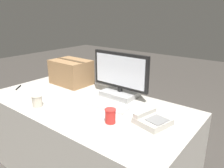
{
  "coord_description": "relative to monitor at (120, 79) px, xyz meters",
  "views": [
    {
      "loc": [
        1.23,
        -1.19,
        1.45
      ],
      "look_at": [
        0.15,
        0.18,
        0.87
      ],
      "focal_mm": 35.0,
      "sensor_mm": 36.0,
      "label": 1
    }
  ],
  "objects": [
    {
      "name": "paper_cup_right",
      "position": [
        0.25,
        -0.44,
        -0.11
      ],
      "size": [
        0.08,
        0.08,
        0.1
      ],
      "color": "red",
      "rests_on": "office_desk"
    },
    {
      "name": "spoon",
      "position": [
        -0.51,
        -0.59,
        -0.16
      ],
      "size": [
        0.15,
        0.1,
        0.0
      ],
      "rotation": [
        0.0,
        0.0,
        0.56
      ],
      "color": "#B2B2B7",
      "rests_on": "office_desk"
    },
    {
      "name": "cardboard_box",
      "position": [
        -0.62,
        -0.02,
        -0.03
      ],
      "size": [
        0.41,
        0.3,
        0.26
      ],
      "rotation": [
        0.0,
        0.0,
        -0.02
      ],
      "color": "#9E754C",
      "rests_on": "office_desk"
    },
    {
      "name": "pen_marker",
      "position": [
        -0.94,
        -0.46,
        -0.15
      ],
      "size": [
        0.09,
        0.1,
        0.01
      ],
      "rotation": [
        0.0,
        0.0,
        2.28
      ],
      "color": "black",
      "rests_on": "office_desk"
    },
    {
      "name": "keyboard",
      "position": [
        0.01,
        -0.25,
        -0.15
      ],
      "size": [
        0.47,
        0.2,
        0.03
      ],
      "rotation": [
        0.0,
        0.0,
        0.1
      ],
      "color": "silver",
      "rests_on": "office_desk"
    },
    {
      "name": "desk_phone",
      "position": [
        0.48,
        -0.28,
        -0.13
      ],
      "size": [
        0.24,
        0.24,
        0.07
      ],
      "rotation": [
        0.0,
        0.0,
        -0.22
      ],
      "color": "beige",
      "rests_on": "office_desk"
    },
    {
      "name": "office_desk",
      "position": [
        -0.14,
        -0.3,
        -0.52
      ],
      "size": [
        1.8,
        0.9,
        0.72
      ],
      "color": "beige",
      "rests_on": "ground_plane"
    },
    {
      "name": "paper_cup_left",
      "position": [
        -0.39,
        -0.6,
        -0.11
      ],
      "size": [
        0.09,
        0.09,
        0.09
      ],
      "color": "beige",
      "rests_on": "office_desk"
    },
    {
      "name": "monitor",
      "position": [
        0.0,
        0.0,
        0.0
      ],
      "size": [
        0.56,
        0.23,
        0.4
      ],
      "color": "#B7B7B7",
      "rests_on": "office_desk"
    }
  ]
}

